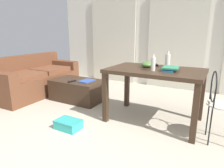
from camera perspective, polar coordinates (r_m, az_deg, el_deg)
name	(u,v)px	position (r m, az deg, el deg)	size (l,w,h in m)	color
ground_plane	(141,119)	(3.03, 8.42, -10.13)	(8.11, 8.11, 0.00)	#B2A893
wall_back	(177,34)	(4.77, 18.40, 13.76)	(6.28, 0.10, 2.50)	silver
curtains	(175,42)	(4.69, 18.01, 11.53)	(4.46, 0.03, 2.13)	beige
couch	(35,79)	(4.49, -21.55, 1.37)	(0.93, 1.89, 0.80)	brown
coffee_table	(78,90)	(3.83, -9.89, -1.74)	(0.98, 0.59, 0.39)	#382619
craft_table	(155,76)	(2.81, 12.43, 2.17)	(1.30, 0.83, 0.78)	#382619
wire_chair	(219,98)	(2.54, 28.64, -3.73)	(0.36, 0.38, 0.85)	silver
bottle_near	(168,60)	(2.97, 15.90, 6.63)	(0.07, 0.07, 0.23)	beige
bottle_far	(153,64)	(2.64, 11.93, 5.80)	(0.06, 0.06, 0.22)	beige
bowl	(147,65)	(2.89, 10.14, 5.60)	(0.17, 0.17, 0.08)	#477033
book_stack	(170,69)	(2.69, 16.62, 4.29)	(0.22, 0.27, 0.05)	#1E668C
tv_remote_on_table	(156,65)	(3.09, 12.67, 5.44)	(0.05, 0.15, 0.02)	black
tv_remote_primary	(72,81)	(3.65, -11.58, 0.78)	(0.05, 0.17, 0.02)	black
magazine	(87,81)	(3.64, -7.34, 0.89)	(0.21, 0.29, 0.02)	#33519E
shoebox	(68,124)	(2.76, -12.59, -11.41)	(0.34, 0.24, 0.12)	#33B2AD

